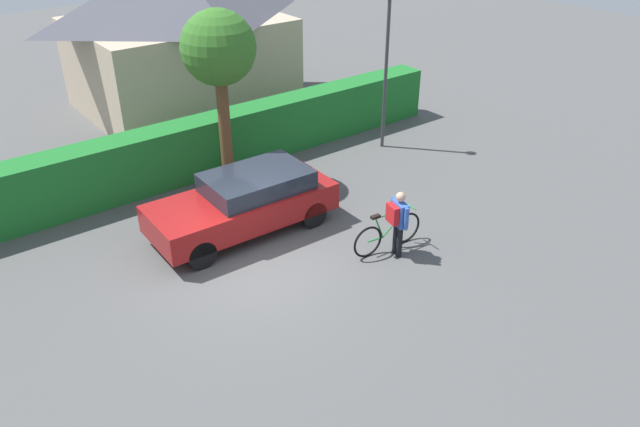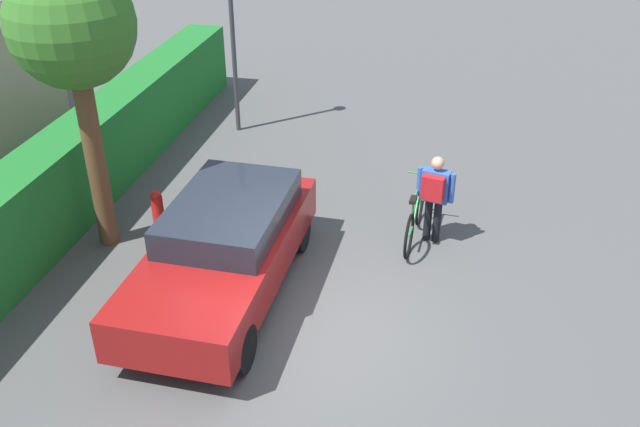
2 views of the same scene
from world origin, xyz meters
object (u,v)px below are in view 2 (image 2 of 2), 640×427
at_px(tree_kerbside, 72,31).
at_px(parked_car_near, 224,248).
at_px(person_rider, 434,192).
at_px(fire_hydrant, 158,212).
at_px(bicycle, 415,218).

bearing_deg(tree_kerbside, parked_car_near, -110.58).
relative_size(person_rider, fire_hydrant, 1.91).
height_order(person_rider, tree_kerbside, tree_kerbside).
distance_m(bicycle, person_rider, 0.59).
distance_m(tree_kerbside, fire_hydrant, 3.27).
bearing_deg(parked_car_near, fire_hydrant, 51.24).
xyz_separation_m(parked_car_near, tree_kerbside, (0.90, 2.39, 2.81)).
height_order(parked_car_near, person_rider, person_rider).
bearing_deg(tree_kerbside, bicycle, -77.05).
height_order(parked_car_near, fire_hydrant, parked_car_near).
bearing_deg(fire_hydrant, parked_car_near, -128.76).
distance_m(parked_car_near, tree_kerbside, 3.80).
height_order(person_rider, fire_hydrant, person_rider).
relative_size(bicycle, fire_hydrant, 2.28).
distance_m(bicycle, fire_hydrant, 4.34).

